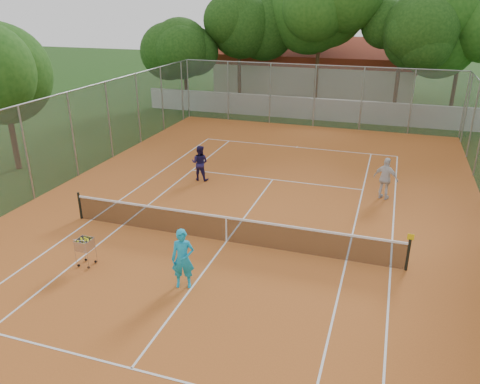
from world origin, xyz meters
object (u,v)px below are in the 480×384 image
(player_far_left, at_px, (200,163))
(clubhouse, at_px, (316,68))
(player_near, at_px, (183,259))
(ball_hopper, at_px, (86,251))
(tennis_net, at_px, (226,229))
(player_far_right, at_px, (386,179))

(player_far_left, bearing_deg, clubhouse, -94.66)
(clubhouse, height_order, player_near, clubhouse)
(ball_hopper, bearing_deg, clubhouse, 103.13)
(tennis_net, bearing_deg, player_far_right, 48.54)
(clubhouse, xyz_separation_m, player_far_right, (7.02, -23.32, -1.28))
(tennis_net, relative_size, player_far_right, 6.59)
(player_far_left, xyz_separation_m, ball_hopper, (-0.44, -8.19, -0.33))
(tennis_net, distance_m, player_near, 3.00)
(clubhouse, xyz_separation_m, ball_hopper, (-1.67, -31.85, -1.68))
(player_far_right, bearing_deg, tennis_net, 69.53)
(tennis_net, relative_size, ball_hopper, 11.87)
(clubhouse, relative_size, player_far_right, 9.10)
(player_near, bearing_deg, player_far_right, 40.54)
(player_near, distance_m, ball_hopper, 3.44)
(tennis_net, xyz_separation_m, clubhouse, (-2.00, 29.00, 1.69))
(player_far_left, height_order, ball_hopper, player_far_left)
(tennis_net, height_order, player_far_left, player_far_left)
(player_near, height_order, player_far_left, player_near)
(player_far_left, bearing_deg, player_far_right, -179.31)
(clubhouse, relative_size, ball_hopper, 16.38)
(ball_hopper, bearing_deg, player_far_left, 103.03)
(player_far_left, xyz_separation_m, player_far_right, (8.24, 0.34, 0.07))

